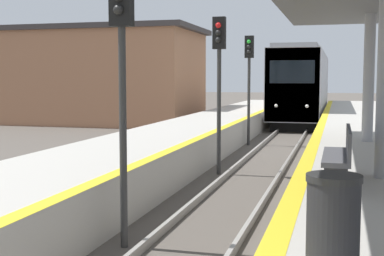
% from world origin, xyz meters
% --- Properties ---
extents(train, '(2.74, 17.36, 4.54)m').
position_xyz_m(train, '(0.00, 32.90, 2.31)').
color(train, black).
rests_on(train, ground).
extents(signal_near, '(0.36, 0.31, 4.50)m').
position_xyz_m(signal_near, '(-1.09, 5.52, 3.14)').
color(signal_near, '#2D2D2D').
rests_on(signal_near, ground).
extents(signal_mid, '(0.36, 0.31, 4.50)m').
position_xyz_m(signal_mid, '(-1.04, 12.46, 3.14)').
color(signal_mid, '#2D2D2D').
rests_on(signal_mid, ground).
extents(signal_far, '(0.36, 0.31, 4.50)m').
position_xyz_m(signal_far, '(-1.32, 19.39, 3.14)').
color(signal_far, '#2D2D2D').
rests_on(signal_far, ground).
extents(trash_bin, '(0.48, 0.48, 0.92)m').
position_xyz_m(trash_bin, '(2.25, 2.25, 1.50)').
color(trash_bin, '#262628').
rests_on(trash_bin, platform_right).
extents(bench, '(0.44, 1.94, 0.92)m').
position_xyz_m(bench, '(2.32, 6.67, 1.53)').
color(bench, '#4C4C51').
rests_on(bench, platform_right).
extents(station_building, '(14.68, 7.18, 5.80)m').
position_xyz_m(station_building, '(-13.13, 28.03, 2.92)').
color(station_building, '#9E6B4C').
rests_on(station_building, ground).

